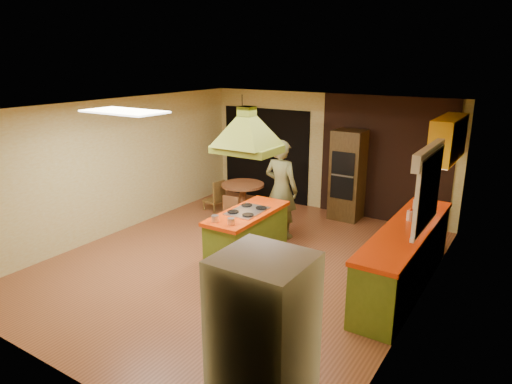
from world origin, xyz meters
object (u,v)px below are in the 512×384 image
Objects in this scene: man at (281,189)px; wall_oven at (348,175)px; dining_table at (243,193)px; canister_large at (421,202)px; kitchen_island at (248,235)px; refrigerator at (263,354)px.

wall_oven is (0.64, 1.60, 0.01)m from man.
wall_oven is at bearing 26.70° from dining_table.
wall_oven is at bearing -109.51° from man.
wall_oven is 2.19m from dining_table.
man is at bearing -175.56° from canister_large.
kitchen_island is 0.95× the size of refrigerator.
kitchen_island reaches higher than dining_table.
man is at bearing -26.52° from dining_table.
kitchen_island is 2.80m from canister_large.
wall_oven reaches higher than canister_large.
refrigerator is at bearing 120.19° from man.
kitchen_island is 1.87× the size of dining_table.
refrigerator is 5.98m from dining_table.
dining_table is (-1.92, -0.97, -0.45)m from wall_oven.
wall_oven is 2.27m from canister_large.
dining_table is at bearing 125.34° from kitchen_island.
man is at bearing 91.62° from kitchen_island.
kitchen_island is at bearing -149.96° from canister_large.
canister_large is (1.77, -1.41, 0.11)m from wall_oven.
dining_table is (-1.28, 0.64, -0.44)m from man.
kitchen_island is at bearing -53.85° from dining_table.
canister_large is at bearing -39.07° from wall_oven.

